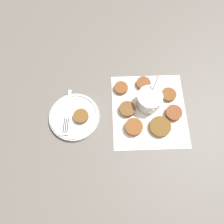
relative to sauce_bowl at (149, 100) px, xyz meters
The scene contains 13 objects.
ground_plane 0.04m from the sauce_bowl, 53.48° to the left, with size 4.00×4.00×0.00m, color #605B56.
napkin 0.04m from the sauce_bowl, ahead, with size 0.35×0.33×0.00m.
sauce_bowl is the anchor object (origin of this frame).
fritter_0 0.09m from the sauce_bowl, 79.99° to the right, with size 0.06×0.06×0.02m.
fritter_1 0.09m from the sauce_bowl, 103.22° to the left, with size 0.06×0.06×0.02m.
fritter_2 0.09m from the sauce_bowl, behind, with size 0.06×0.06×0.02m.
fritter_3 0.11m from the sauce_bowl, 55.39° to the left, with size 0.06×0.06×0.02m.
fritter_4 0.12m from the sauce_bowl, 39.13° to the right, with size 0.07×0.07×0.02m.
fritter_5 0.13m from the sauce_bowl, 129.41° to the right, with size 0.06×0.06×0.02m.
fritter_6 0.11m from the sauce_bowl, 13.48° to the left, with size 0.08×0.08×0.02m.
serving_plate 0.30m from the sauce_bowl, 87.08° to the right, with size 0.20×0.20×0.02m.
fritter_on_plate 0.27m from the sauce_bowl, 84.71° to the right, with size 0.06×0.06×0.01m.
fork 0.33m from the sauce_bowl, 86.76° to the right, with size 0.19×0.05×0.00m.
Camera 1 is at (0.32, -0.22, 0.81)m, focal length 35.00 mm.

